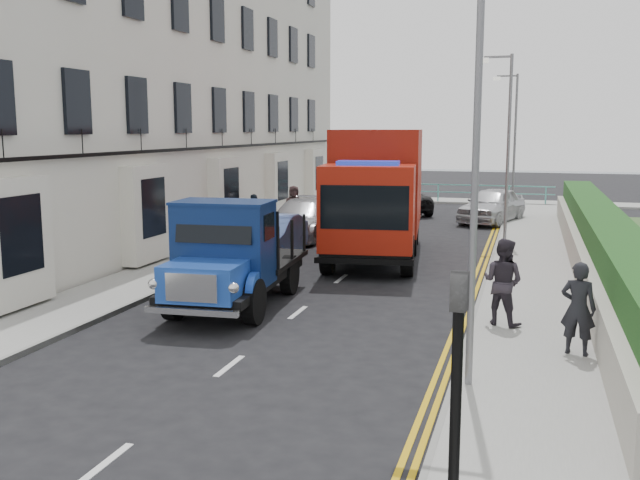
{
  "coord_description": "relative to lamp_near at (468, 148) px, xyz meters",
  "views": [
    {
      "loc": [
        5.14,
        -13.54,
        4.31
      ],
      "look_at": [
        -0.11,
        4.23,
        1.4
      ],
      "focal_mm": 40.0,
      "sensor_mm": 36.0,
      "label": 1
    }
  ],
  "objects": [
    {
      "name": "sea_plane",
      "position": [
        -4.18,
        62.0,
        -4.0
      ],
      "size": [
        120.0,
        120.0,
        0.0
      ],
      "primitive_type": "plane",
      "color": "#4C5B67",
      "rests_on": "ground"
    },
    {
      "name": "parked_car_rear",
      "position": [
        -7.66,
        15.08,
        -3.23
      ],
      "size": [
        2.29,
        5.32,
        1.53
      ],
      "primitive_type": "imported",
      "rotation": [
        0.0,
        0.0,
        0.03
      ],
      "color": "#B8B9BE",
      "rests_on": "ground"
    },
    {
      "name": "lamp_far",
      "position": [
        0.0,
        26.0,
        0.0
      ],
      "size": [
        1.23,
        0.18,
        7.0
      ],
      "color": "slate",
      "rests_on": "ground"
    },
    {
      "name": "pavement_east",
      "position": [
        1.12,
        11.0,
        -3.94
      ],
      "size": [
        2.6,
        38.0,
        0.12
      ],
      "primitive_type": "cube",
      "color": "gray",
      "rests_on": "ground"
    },
    {
      "name": "bedford_lorry",
      "position": [
        -5.79,
        3.61,
        -2.79
      ],
      "size": [
        2.54,
        5.67,
        2.62
      ],
      "rotation": [
        0.0,
        0.0,
        0.07
      ],
      "color": "black",
      "rests_on": "ground"
    },
    {
      "name": "pedestrian_east_far",
      "position": [
        0.49,
        3.9,
        -2.94
      ],
      "size": [
        1.12,
        1.02,
        1.88
      ],
      "primitive_type": "imported",
      "rotation": [
        0.0,
        0.0,
        2.72
      ],
      "color": "#2D2730",
      "rests_on": "pavement_east"
    },
    {
      "name": "terrace_west",
      "position": [
        -13.65,
        15.0,
        3.17
      ],
      "size": [
        6.31,
        30.2,
        14.25
      ],
      "color": "silver",
      "rests_on": "ground"
    },
    {
      "name": "red_lorry",
      "position": [
        -3.98,
        11.96,
        -1.73
      ],
      "size": [
        3.77,
        8.43,
        4.27
      ],
      "rotation": [
        0.0,
        0.0,
        0.13
      ],
      "color": "black",
      "rests_on": "ground"
    },
    {
      "name": "seafront_car_left",
      "position": [
        -5.36,
        24.57,
        -3.32
      ],
      "size": [
        4.07,
        5.38,
        1.36
      ],
      "primitive_type": "imported",
      "rotation": [
        0.0,
        0.0,
        3.57
      ],
      "color": "black",
      "rests_on": "ground"
    },
    {
      "name": "pedestrian_east_near",
      "position": [
        1.92,
        2.17,
        -3.0
      ],
      "size": [
        0.72,
        0.56,
        1.76
      ],
      "primitive_type": "imported",
      "rotation": [
        0.0,
        0.0,
        2.91
      ],
      "color": "black",
      "rests_on": "pavement_east"
    },
    {
      "name": "promenade",
      "position": [
        -4.18,
        31.0,
        -3.94
      ],
      "size": [
        30.0,
        2.5,
        0.12
      ],
      "primitive_type": "cube",
      "color": "gray",
      "rests_on": "ground"
    },
    {
      "name": "traffic_signal",
      "position": [
        0.42,
        -5.5,
        -1.92
      ],
      "size": [
        0.16,
        0.2,
        3.1
      ],
      "color": "black",
      "rests_on": "ground"
    },
    {
      "name": "lamp_near",
      "position": [
        0.0,
        0.0,
        0.0
      ],
      "size": [
        1.23,
        0.18,
        7.0
      ],
      "color": "slate",
      "rests_on": "ground"
    },
    {
      "name": "pedestrian_west_near",
      "position": [
        -8.58,
        12.38,
        -2.95
      ],
      "size": [
        1.13,
        1.02,
        1.85
      ],
      "primitive_type": "imported",
      "rotation": [
        0.0,
        0.0,
        3.8
      ],
      "color": "black",
      "rests_on": "pavement_west"
    },
    {
      "name": "seafront_railing",
      "position": [
        -4.18,
        30.2,
        -3.42
      ],
      "size": [
        13.0,
        0.08,
        1.11
      ],
      "color": "#59B2A5",
      "rests_on": "ground"
    },
    {
      "name": "seafront_car_right",
      "position": [
        -0.68,
        22.0,
        -3.18
      ],
      "size": [
        3.26,
        5.13,
        1.63
      ],
      "primitive_type": "imported",
      "rotation": [
        0.0,
        0.0,
        -0.3
      ],
      "color": "silver",
      "rests_on": "ground"
    },
    {
      "name": "ground",
      "position": [
        -4.18,
        2.0,
        -4.0
      ],
      "size": [
        120.0,
        120.0,
        0.0
      ],
      "primitive_type": "plane",
      "color": "black",
      "rests_on": "ground"
    },
    {
      "name": "lamp_mid",
      "position": [
        0.0,
        16.0,
        0.0
      ],
      "size": [
        1.23,
        0.18,
        7.0
      ],
      "color": "slate",
      "rests_on": "ground"
    },
    {
      "name": "pavement_west",
      "position": [
        -9.38,
        11.0,
        -3.94
      ],
      "size": [
        2.4,
        38.0,
        0.12
      ],
      "primitive_type": "cube",
      "color": "gray",
      "rests_on": "ground"
    },
    {
      "name": "parked_car_mid",
      "position": [
        -7.21,
        10.23,
        -3.26
      ],
      "size": [
        1.88,
        4.59,
        1.48
      ],
      "primitive_type": "imported",
      "rotation": [
        0.0,
        0.0,
        0.07
      ],
      "color": "#5673B9",
      "rests_on": "ground"
    },
    {
      "name": "parked_car_front",
      "position": [
        -7.16,
        6.91,
        -3.25
      ],
      "size": [
        1.95,
        4.44,
        1.49
      ],
      "primitive_type": "imported",
      "rotation": [
        0.0,
        0.0,
        0.04
      ],
      "color": "black",
      "rests_on": "ground"
    },
    {
      "name": "pedestrian_west_far",
      "position": [
        -8.58,
        16.82,
        -2.97
      ],
      "size": [
        1.05,
        0.9,
        1.81
      ],
      "primitive_type": "imported",
      "rotation": [
        0.0,
        0.0,
        0.44
      ],
      "color": "#382828",
      "rests_on": "pavement_west"
    },
    {
      "name": "garden_east",
      "position": [
        3.03,
        11.0,
        -3.1
      ],
      "size": [
        1.45,
        28.0,
        1.75
      ],
      "color": "#B2AD9E",
      "rests_on": "ground"
    }
  ]
}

